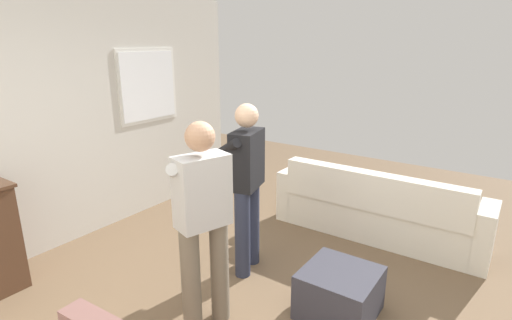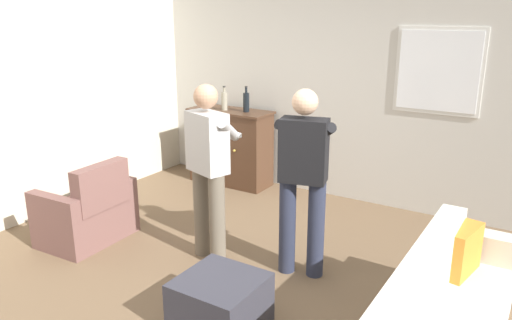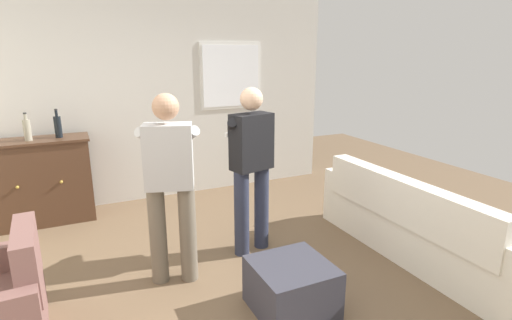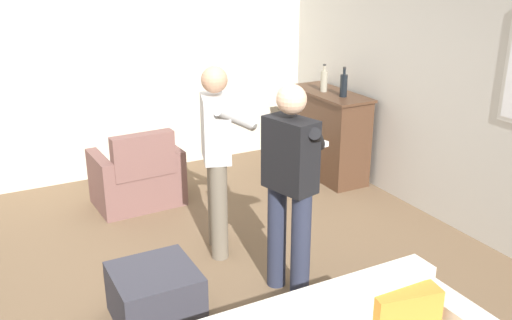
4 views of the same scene
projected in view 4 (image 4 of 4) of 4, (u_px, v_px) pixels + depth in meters
ground at (194, 276)px, 4.77m from camera, size 10.40×10.40×0.00m
wall_back_with_window at (449, 80)px, 5.43m from camera, size 5.20×0.15×2.80m
wall_side_left at (102, 59)px, 6.51m from camera, size 0.12×5.20×2.80m
armchair at (138, 179)px, 6.03m from camera, size 0.69×0.91×0.85m
sideboard_cabinet at (328, 134)px, 6.78m from camera, size 1.15×0.49×1.02m
bottle_wine_green at (324, 81)px, 6.59m from camera, size 0.08×0.08×0.32m
bottle_liquor_amber at (344, 85)px, 6.35m from camera, size 0.08×0.08×0.34m
ottoman at (155, 295)px, 4.16m from camera, size 0.59×0.59×0.40m
person_standing_left at (217, 153)px, 4.87m from camera, size 0.53×0.52×1.68m
person_standing_right at (291, 182)px, 4.26m from camera, size 0.54×0.51×1.68m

